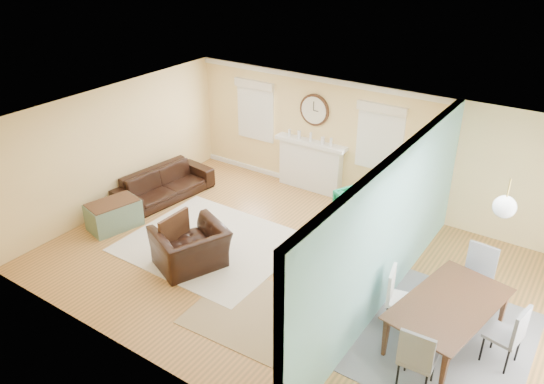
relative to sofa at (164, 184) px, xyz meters
The scene contains 27 objects.
floor 4.00m from the sofa, 10.08° to the right, with size 9.00×9.00×0.00m, color olive.
wall_back 4.65m from the sofa, 30.42° to the left, with size 9.00×0.02×2.60m, color #E9C581.
wall_front 5.48m from the sofa, 43.31° to the right, with size 9.00×0.02×2.60m, color #E9C581.
wall_left 1.33m from the sofa, 129.65° to the right, with size 0.02×6.00×2.60m, color #E9C581.
ceiling 4.59m from the sofa, 10.08° to the right, with size 9.00×6.00×0.02m, color white.
partition 5.55m from the sofa, ahead, with size 0.17×6.00×2.60m.
fireplace 3.27m from the sofa, 42.02° to the left, with size 1.70×0.30×1.17m.
wall_clock 3.65m from the sofa, 43.13° to the left, with size 0.70×0.07×0.70m.
window_left 2.76m from the sofa, 68.86° to the left, with size 1.05×0.13×1.42m.
window_right 4.76m from the sofa, 29.59° to the left, with size 1.05×0.13×1.42m.
pendant 7.21m from the sofa, ahead, with size 0.30×0.30×0.55m.
rug_cream 2.26m from the sofa, 23.54° to the right, with size 3.03×2.63×0.02m, color #F2E6CE.
rug_jute 4.51m from the sofa, 27.27° to the right, with size 2.04×1.67×0.01m, color tan.
rug_grey 6.67m from the sofa, ahead, with size 2.28×2.85×0.01m, color slate.
sofa is the anchor object (origin of this frame).
eames_chair 2.79m from the sofa, 36.19° to the right, with size 1.17×1.03×0.76m, color black.
green_chair 4.27m from the sofa, 18.47° to the left, with size 0.77×0.79×0.72m, color #08684E.
trunk 1.48m from the sofa, 87.31° to the right, with size 0.82×1.10×0.57m.
credenza 5.18m from the sofa, 11.53° to the left, with size 0.49×1.44×0.80m.
tv 5.22m from the sofa, 11.56° to the left, with size 1.08×0.14×0.62m, color black.
garden_stool 5.01m from the sofa, ahead, with size 0.31×0.31×0.45m, color white.
potted_plant 5.02m from the sofa, ahead, with size 0.35×0.31×0.39m, color #337F33.
dining_table 6.66m from the sofa, ahead, with size 1.94×1.08×0.68m, color #4A2F1E.
dining_chair_n 6.65m from the sofa, ahead, with size 0.49×0.49×1.04m.
dining_chair_s 6.82m from the sofa, 17.56° to the right, with size 0.47×0.47×1.01m.
dining_chair_w 5.98m from the sofa, 10.14° to the right, with size 0.51×0.51×0.96m.
dining_chair_e 7.37m from the sofa, ahead, with size 0.51×0.51×0.97m.
Camera 1 is at (3.86, -6.60, 5.46)m, focal length 35.00 mm.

